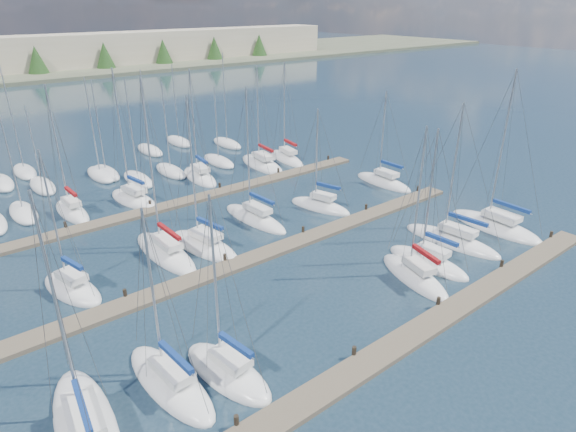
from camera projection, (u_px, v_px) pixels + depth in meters
ground at (93, 140)px, 70.72m from camera, size 400.00×400.00×0.00m
dock_near at (410, 337)px, 29.32m from camera, size 44.00×1.93×1.10m
dock_mid at (273, 251)px, 39.30m from camera, size 44.00×1.93×1.10m
dock_far at (191, 200)px, 49.28m from camera, size 44.00×1.93×1.10m
sailboat_c at (228, 372)px, 26.48m from camera, size 3.30×6.84×11.31m
sailboat_r at (287, 158)px, 62.07m from camera, size 3.63×8.04×12.84m
sailboat_q at (262, 164)px, 59.98m from camera, size 4.17×9.09×12.64m
sailboat_n at (72, 211)px, 46.50m from camera, size 2.41×7.13×12.94m
sailboat_g at (495, 226)px, 43.55m from camera, size 3.36×8.93×14.61m
sailboat_k at (255, 218)px, 45.09m from camera, size 2.81×8.61×12.97m
sailboat_l at (320, 206)px, 47.72m from camera, size 3.95×7.04×10.53m
sailboat_h at (72, 289)px, 34.13m from camera, size 3.82×6.72×11.04m
sailboat_i at (165, 252)px, 39.01m from camera, size 2.75×9.11×14.69m
sailboat_e at (428, 262)px, 37.56m from camera, size 2.67×7.12×11.44m
sailboat_m at (383, 182)px, 54.04m from camera, size 2.42×7.65×10.88m
sailboat_d at (414, 276)px, 35.64m from camera, size 4.03×7.58×12.09m
sailboat_a at (86, 427)px, 23.09m from camera, size 3.75×9.30×12.87m
sailboat_p at (200, 177)px, 55.67m from camera, size 3.36×7.79×12.94m
sailboat_o at (134, 199)px, 49.40m from camera, size 3.75×7.71×13.94m
sailboat_b at (170, 383)px, 25.76m from camera, size 2.98×7.92×10.92m
sailboat_f at (452, 241)px, 40.94m from camera, size 3.31×8.92×12.50m
sailboat_j at (204, 246)px, 40.10m from camera, size 4.04×8.18×13.23m
distant_boats at (102, 173)px, 56.56m from camera, size 36.93×20.75×13.30m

